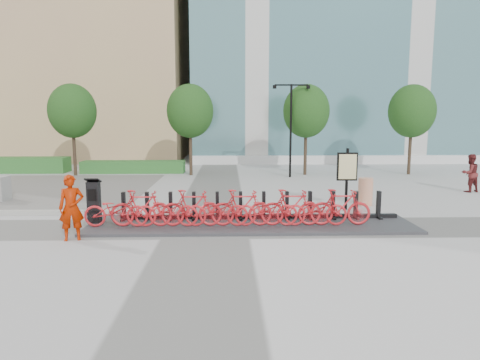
{
  "coord_description": "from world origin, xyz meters",
  "views": [
    {
      "loc": [
        0.63,
        -12.14,
        3.14
      ],
      "look_at": [
        1.0,
        1.5,
        1.2
      ],
      "focal_mm": 32.0,
      "sensor_mm": 36.0,
      "label": 1
    }
  ],
  "objects_px": {
    "map_sign": "(347,169)",
    "construction_barrel": "(365,192)",
    "worker_red": "(71,208)",
    "bike_0": "(116,210)",
    "kiosk": "(94,201)",
    "pedestrian": "(470,173)"
  },
  "relations": [
    {
      "from": "map_sign",
      "to": "worker_red",
      "type": "bearing_deg",
      "value": -155.89
    },
    {
      "from": "construction_barrel",
      "to": "kiosk",
      "type": "bearing_deg",
      "value": -163.13
    },
    {
      "from": "kiosk",
      "to": "map_sign",
      "type": "xyz_separation_m",
      "value": [
        8.13,
        2.01,
        0.7
      ]
    },
    {
      "from": "construction_barrel",
      "to": "worker_red",
      "type": "bearing_deg",
      "value": -154.55
    },
    {
      "from": "pedestrian",
      "to": "map_sign",
      "type": "xyz_separation_m",
      "value": [
        -6.36,
        -3.48,
        0.6
      ]
    },
    {
      "from": "bike_0",
      "to": "construction_barrel",
      "type": "height_order",
      "value": "bike_0"
    },
    {
      "from": "bike_0",
      "to": "worker_red",
      "type": "distance_m",
      "value": 1.42
    },
    {
      "from": "bike_0",
      "to": "kiosk",
      "type": "bearing_deg",
      "value": 56.41
    },
    {
      "from": "map_sign",
      "to": "construction_barrel",
      "type": "bearing_deg",
      "value": 39.06
    },
    {
      "from": "kiosk",
      "to": "construction_barrel",
      "type": "relative_size",
      "value": 1.34
    },
    {
      "from": "pedestrian",
      "to": "construction_barrel",
      "type": "xyz_separation_m",
      "value": [
        -5.45,
        -2.75,
        -0.32
      ]
    },
    {
      "from": "bike_0",
      "to": "pedestrian",
      "type": "height_order",
      "value": "pedestrian"
    },
    {
      "from": "bike_0",
      "to": "map_sign",
      "type": "relative_size",
      "value": 0.85
    },
    {
      "from": "pedestrian",
      "to": "construction_barrel",
      "type": "distance_m",
      "value": 6.12
    },
    {
      "from": "kiosk",
      "to": "map_sign",
      "type": "relative_size",
      "value": 0.63
    },
    {
      "from": "bike_0",
      "to": "map_sign",
      "type": "bearing_deg",
      "value": -70.99
    },
    {
      "from": "kiosk",
      "to": "map_sign",
      "type": "bearing_deg",
      "value": 14.99
    },
    {
      "from": "map_sign",
      "to": "pedestrian",
      "type": "bearing_deg",
      "value": 29.06
    },
    {
      "from": "bike_0",
      "to": "construction_barrel",
      "type": "distance_m",
      "value": 8.88
    },
    {
      "from": "bike_0",
      "to": "pedestrian",
      "type": "xyz_separation_m",
      "value": [
        13.71,
        6.01,
        0.27
      ]
    },
    {
      "from": "worker_red",
      "to": "construction_barrel",
      "type": "height_order",
      "value": "worker_red"
    },
    {
      "from": "kiosk",
      "to": "worker_red",
      "type": "xyz_separation_m",
      "value": [
        -0.08,
        -1.6,
        0.13
      ]
    }
  ]
}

